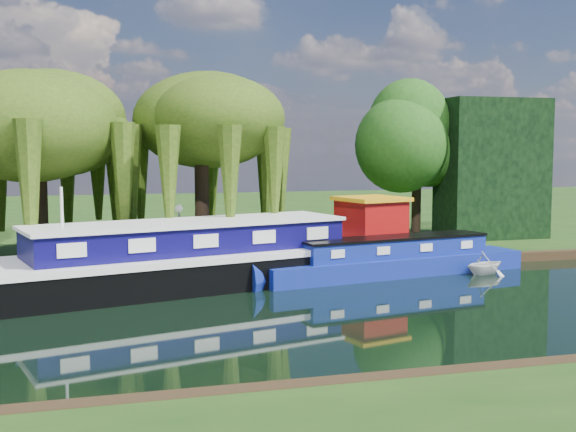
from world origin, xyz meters
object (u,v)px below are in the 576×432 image
object	(u,v)px
dutch_barge	(219,257)
red_dinghy	(16,290)
narrowboat	(394,260)
white_cruiser	(485,274)

from	to	relation	value
dutch_barge	red_dinghy	distance (m)	8.17
narrowboat	dutch_barge	bearing A→B (deg)	168.59
narrowboat	white_cruiser	bearing A→B (deg)	-22.37
narrowboat	red_dinghy	xyz separation A→B (m)	(-15.90, 0.84, -0.66)
red_dinghy	white_cruiser	world-z (taller)	white_cruiser
red_dinghy	white_cruiser	distance (m)	19.99
dutch_barge	red_dinghy	xyz separation A→B (m)	(-8.07, 0.68, -1.08)
dutch_barge	red_dinghy	bearing A→B (deg)	160.47
dutch_barge	white_cruiser	size ratio (longest dim) A/B	9.75
narrowboat	red_dinghy	bearing A→B (deg)	166.75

